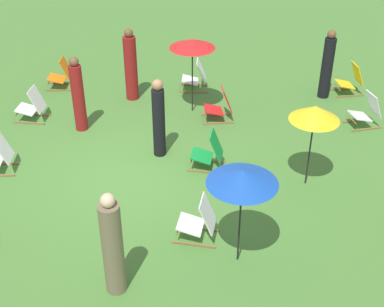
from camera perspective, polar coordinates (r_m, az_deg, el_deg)
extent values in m
plane|color=#477A33|center=(11.04, -6.24, -2.11)|extent=(40.00, 40.00, 0.00)
cube|color=olive|center=(9.57, 0.67, -8.02)|extent=(0.16, 0.76, 0.04)
cube|color=olive|center=(9.25, 0.19, -9.76)|extent=(0.16, 0.76, 0.04)
cube|color=white|center=(9.26, -0.17, -7.63)|extent=(0.54, 0.50, 0.13)
cube|color=white|center=(9.04, 1.70, -6.49)|extent=(0.51, 0.32, 0.57)
cylinder|color=olive|center=(9.33, -1.39, -7.81)|extent=(0.44, 0.10, 0.03)
cube|color=olive|center=(13.69, -16.45, 4.05)|extent=(0.10, 0.76, 0.04)
cube|color=olive|center=(13.33, -17.09, 3.15)|extent=(0.10, 0.76, 0.04)
cube|color=white|center=(13.43, -17.33, 4.56)|extent=(0.51, 0.47, 0.13)
cube|color=white|center=(13.20, -16.32, 5.59)|extent=(0.50, 0.29, 0.57)
cylinder|color=olive|center=(13.54, -18.06, 4.32)|extent=(0.44, 0.06, 0.03)
cube|color=olive|center=(11.94, -19.78, -1.06)|extent=(0.08, 0.76, 0.04)
cube|color=white|center=(11.43, -19.59, 0.57)|extent=(0.49, 0.27, 0.57)
cube|color=olive|center=(13.14, 2.62, 4.21)|extent=(0.13, 0.76, 0.04)
cube|color=olive|center=(12.76, 2.89, 3.27)|extent=(0.13, 0.76, 0.04)
cube|color=red|center=(12.81, 2.34, 4.71)|extent=(0.53, 0.49, 0.13)
cube|color=red|center=(12.73, 3.71, 5.89)|extent=(0.51, 0.30, 0.57)
cylinder|color=olive|center=(12.82, 1.44, 4.40)|extent=(0.44, 0.08, 0.03)
cube|color=olive|center=(11.34, 1.71, -0.76)|extent=(0.15, 0.76, 0.04)
cube|color=olive|center=(10.98, 1.38, -2.00)|extent=(0.15, 0.76, 0.04)
cube|color=#148C38|center=(11.04, 1.06, -0.24)|extent=(0.54, 0.50, 0.13)
cube|color=#148C38|center=(10.85, 2.64, 0.86)|extent=(0.51, 0.31, 0.57)
cylinder|color=olive|center=(11.10, 0.03, -0.45)|extent=(0.44, 0.09, 0.03)
cube|color=olive|center=(13.47, 17.34, 3.41)|extent=(0.23, 0.74, 0.04)
cube|color=olive|center=(13.14, 18.25, 2.49)|extent=(0.23, 0.74, 0.04)
cube|color=white|center=(13.14, 17.59, 3.86)|extent=(0.58, 0.54, 0.13)
cube|color=white|center=(13.17, 18.93, 5.05)|extent=(0.53, 0.36, 0.57)
cylinder|color=olive|center=(13.07, 16.79, 3.51)|extent=(0.43, 0.14, 0.03)
cube|color=olive|center=(14.64, 0.24, 7.36)|extent=(0.06, 0.76, 0.04)
cube|color=olive|center=(14.24, 0.15, 6.61)|extent=(0.06, 0.76, 0.04)
cube|color=white|center=(14.34, -0.21, 7.90)|extent=(0.49, 0.45, 0.13)
cube|color=white|center=(14.21, 1.01, 8.90)|extent=(0.49, 0.26, 0.57)
cylinder|color=olive|center=(14.38, -1.01, 7.67)|extent=(0.44, 0.04, 0.03)
cube|color=olive|center=(14.99, 15.99, 6.68)|extent=(0.16, 0.76, 0.04)
cube|color=olive|center=(14.63, 16.61, 5.92)|extent=(0.16, 0.76, 0.04)
cube|color=yellow|center=(14.67, 16.08, 7.17)|extent=(0.54, 0.50, 0.13)
cube|color=yellow|center=(14.68, 17.34, 8.18)|extent=(0.51, 0.32, 0.57)
cylinder|color=olive|center=(14.62, 15.32, 6.90)|extent=(0.44, 0.10, 0.03)
cube|color=olive|center=(15.16, -13.64, 7.32)|extent=(0.05, 0.76, 0.04)
cube|color=olive|center=(14.77, -13.99, 6.59)|extent=(0.05, 0.76, 0.04)
cube|color=orange|center=(14.89, -14.32, 7.83)|extent=(0.49, 0.44, 0.13)
cube|color=orange|center=(14.70, -13.32, 8.85)|extent=(0.48, 0.26, 0.57)
cylinder|color=olive|center=(14.97, -15.03, 7.56)|extent=(0.44, 0.04, 0.03)
cylinder|color=black|center=(12.95, 0.04, 8.26)|extent=(0.03, 0.03, 1.84)
cone|color=red|center=(12.63, 0.04, 11.73)|extent=(1.09, 1.09, 0.21)
cylinder|color=black|center=(8.46, 5.17, -6.89)|extent=(0.03, 0.03, 1.77)
cone|color=#194CB2|center=(7.99, 5.45, -2.49)|extent=(1.11, 1.11, 0.23)
cylinder|color=black|center=(10.47, 12.58, 0.69)|extent=(0.03, 0.03, 1.71)
cone|color=yellow|center=(10.11, 13.07, 4.26)|extent=(0.96, 0.96, 0.29)
cylinder|color=black|center=(11.23, -3.58, 3.30)|extent=(0.32, 0.32, 1.54)
sphere|color=#936647|center=(10.83, -3.74, 7.35)|extent=(0.23, 0.23, 0.23)
cylinder|color=maroon|center=(12.45, -12.10, 5.82)|extent=(0.38, 0.38, 1.59)
sphere|color=brown|center=(12.08, -12.59, 9.61)|extent=(0.22, 0.22, 0.22)
cylinder|color=#72664C|center=(8.07, -8.50, -10.14)|extent=(0.45, 0.45, 1.63)
sphere|color=beige|center=(7.49, -9.05, -5.00)|extent=(0.21, 0.21, 0.21)
cylinder|color=black|center=(14.15, 14.28, 8.87)|extent=(0.40, 0.40, 1.59)
sphere|color=brown|center=(13.84, 14.78, 12.27)|extent=(0.22, 0.22, 0.22)
cylinder|color=maroon|center=(13.71, -6.58, 9.06)|extent=(0.42, 0.42, 1.66)
sphere|color=brown|center=(13.37, -6.83, 12.73)|extent=(0.23, 0.23, 0.23)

